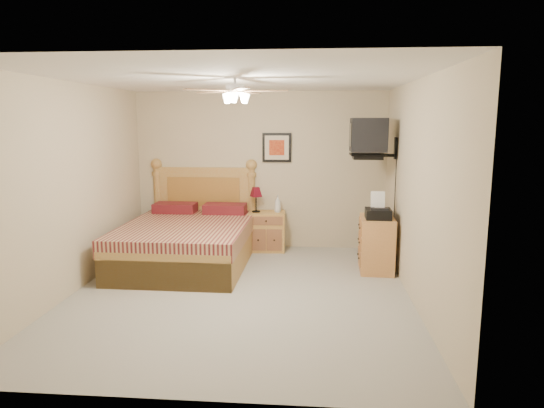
% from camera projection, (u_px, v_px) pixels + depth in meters
% --- Properties ---
extents(floor, '(4.50, 4.50, 0.00)m').
position_uv_depth(floor, '(240.00, 294.00, 5.79)').
color(floor, gray).
rests_on(floor, ground).
extents(ceiling, '(4.00, 4.50, 0.04)m').
position_uv_depth(ceiling, '(238.00, 79.00, 5.37)').
color(ceiling, white).
rests_on(ceiling, ground).
extents(wall_back, '(4.00, 0.04, 2.50)m').
position_uv_depth(wall_back, '(260.00, 171.00, 7.79)').
color(wall_back, '#C2B18F').
rests_on(wall_back, ground).
extents(wall_front, '(4.00, 0.04, 2.50)m').
position_uv_depth(wall_front, '(191.00, 237.00, 3.37)').
color(wall_front, '#C2B18F').
rests_on(wall_front, ground).
extents(wall_left, '(0.04, 4.50, 2.50)m').
position_uv_depth(wall_left, '(72.00, 188.00, 5.75)').
color(wall_left, '#C2B18F').
rests_on(wall_left, ground).
extents(wall_right, '(0.04, 4.50, 2.50)m').
position_uv_depth(wall_right, '(416.00, 193.00, 5.42)').
color(wall_right, '#C2B18F').
rests_on(wall_right, ground).
extents(bed, '(1.72, 2.24, 1.44)m').
position_uv_depth(bed, '(186.00, 215.00, 6.85)').
color(bed, '#B88036').
rests_on(bed, ground).
extents(nightstand, '(0.58, 0.45, 0.61)m').
position_uv_depth(nightstand, '(267.00, 231.00, 7.70)').
color(nightstand, '#AE7C36').
rests_on(nightstand, ground).
extents(table_lamp, '(0.26, 0.26, 0.40)m').
position_uv_depth(table_lamp, '(256.00, 200.00, 7.64)').
color(table_lamp, '#590816').
rests_on(table_lamp, nightstand).
extents(lotion_bottle, '(0.13, 0.13, 0.27)m').
position_uv_depth(lotion_bottle, '(278.00, 204.00, 7.63)').
color(lotion_bottle, white).
rests_on(lotion_bottle, nightstand).
extents(framed_picture, '(0.46, 0.04, 0.46)m').
position_uv_depth(framed_picture, '(277.00, 148.00, 7.69)').
color(framed_picture, black).
rests_on(framed_picture, wall_back).
extents(dresser, '(0.46, 0.65, 0.75)m').
position_uv_depth(dresser, '(376.00, 244.00, 6.64)').
color(dresser, '#B3793F').
rests_on(dresser, ground).
extents(fax_machine, '(0.34, 0.36, 0.35)m').
position_uv_depth(fax_machine, '(378.00, 206.00, 6.44)').
color(fax_machine, black).
rests_on(fax_machine, dresser).
extents(magazine_lower, '(0.29, 0.32, 0.03)m').
position_uv_depth(magazine_lower, '(375.00, 213.00, 6.78)').
color(magazine_lower, beige).
rests_on(magazine_lower, dresser).
extents(magazine_upper, '(0.22, 0.28, 0.02)m').
position_uv_depth(magazine_upper, '(377.00, 212.00, 6.78)').
color(magazine_upper, gray).
rests_on(magazine_upper, magazine_lower).
extents(wall_tv, '(0.56, 0.46, 0.58)m').
position_uv_depth(wall_tv, '(379.00, 138.00, 6.66)').
color(wall_tv, black).
rests_on(wall_tv, wall_right).
extents(ceiling_fan, '(1.14, 1.14, 0.28)m').
position_uv_depth(ceiling_fan, '(235.00, 91.00, 5.20)').
color(ceiling_fan, silver).
rests_on(ceiling_fan, ceiling).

